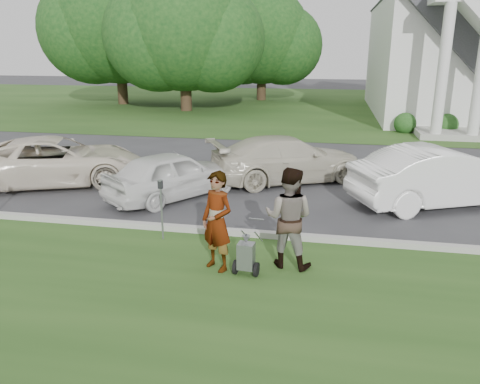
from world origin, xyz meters
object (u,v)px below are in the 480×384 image
(striping_cart, at_px, (246,257))
(car_b, at_px, (173,175))
(car_c, at_px, (287,159))
(tree_left, at_px, (184,32))
(car_a, at_px, (56,161))
(person_left, at_px, (217,222))
(tree_back, at_px, (262,40))
(church, at_px, (457,17))
(car_d, at_px, (441,177))
(tree_far, at_px, (118,26))
(person_right, at_px, (289,218))
(parking_meter_near, at_px, (161,202))

(striping_cart, bearing_deg, car_b, 128.66)
(car_c, bearing_deg, tree_left, -1.81)
(striping_cart, relative_size, car_a, 0.18)
(tree_left, bearing_deg, car_b, -73.77)
(tree_left, height_order, person_left, tree_left)
(tree_left, xyz_separation_m, tree_back, (4.00, 8.00, -0.38))
(church, bearing_deg, tree_back, 152.15)
(church, distance_m, car_d, 20.49)
(tree_back, distance_m, car_c, 25.34)
(car_b, bearing_deg, tree_far, -26.35)
(car_a, relative_size, car_d, 1.10)
(church, bearing_deg, person_right, -108.29)
(striping_cart, xyz_separation_m, car_d, (4.38, 5.03, 0.43))
(tree_back, xyz_separation_m, striping_cart, (4.40, -31.28, -4.36))
(tree_left, relative_size, car_d, 2.19)
(striping_cart, distance_m, person_left, 0.84)
(person_right, height_order, car_a, person_right)
(striping_cart, relative_size, car_c, 0.19)
(person_left, bearing_deg, car_a, 173.39)
(tree_back, height_order, car_d, tree_back)
(striping_cart, bearing_deg, person_right, 41.73)
(tree_left, height_order, car_a, tree_left)
(church, xyz_separation_m, tree_far, (-23.01, 1.87, -0.25))
(car_c, bearing_deg, car_b, 99.31)
(tree_far, xyz_separation_m, car_d, (18.79, -21.26, -4.89))
(parking_meter_near, xyz_separation_m, car_d, (6.50, 3.71, -0.07))
(person_left, relative_size, car_c, 0.39)
(striping_cart, bearing_deg, car_a, 149.10)
(church, height_order, car_d, church)
(person_left, bearing_deg, tree_back, 127.83)
(church, bearing_deg, striping_cart, -109.43)
(church, bearing_deg, tree_left, -176.21)
(tree_left, distance_m, car_c, 19.17)
(parking_meter_near, bearing_deg, tree_far, 116.20)
(person_right, relative_size, car_c, 0.40)
(tree_far, height_order, car_d, tree_far)
(person_right, bearing_deg, car_b, -36.33)
(parking_meter_near, xyz_separation_m, car_c, (2.24, 5.36, -0.15))
(tree_left, xyz_separation_m, person_left, (7.82, -23.14, -4.15))
(church, height_order, person_left, church)
(person_right, bearing_deg, car_a, -20.21)
(person_right, relative_size, car_a, 0.37)
(car_b, xyz_separation_m, car_c, (3.00, 2.37, 0.04))
(car_c, bearing_deg, tree_far, 7.56)
(car_c, bearing_deg, car_a, 74.75)
(striping_cart, bearing_deg, car_d, 53.80)
(tree_back, distance_m, person_right, 31.39)
(tree_left, xyz_separation_m, tree_far, (-6.00, 3.00, 0.58))
(car_a, bearing_deg, car_c, -99.09)
(church, distance_m, person_left, 26.43)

